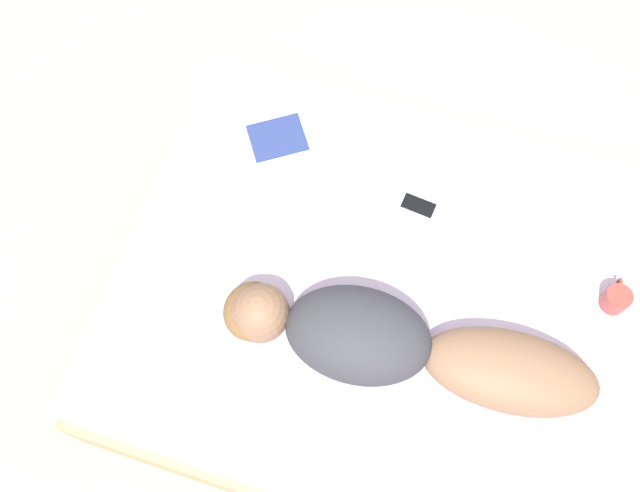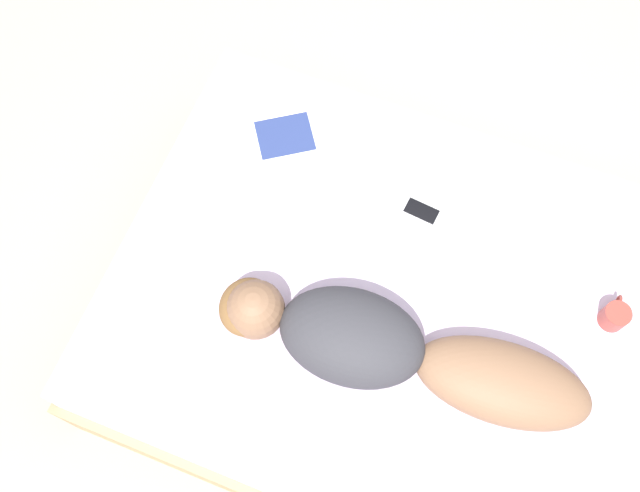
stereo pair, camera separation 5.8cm
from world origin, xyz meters
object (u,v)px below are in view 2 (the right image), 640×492
Objects in this scene: open_magazine at (292,164)px; person at (389,348)px; coffee_mug at (615,316)px; cell_phone at (421,211)px.

person is at bearing -168.62° from open_magazine.
person reaches higher than coffee_mug.
person is 2.11× the size of open_magazine.
coffee_mug is at bearing -95.46° from cell_phone.
open_magazine and cell_phone have the same top height.
coffee_mug is (0.39, -0.65, -0.05)m from person.
person is 0.78m from open_magazine.
person reaches higher than open_magazine.
coffee_mug is 0.83× the size of cell_phone.
cell_phone is (0.14, 0.71, -0.04)m from coffee_mug.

